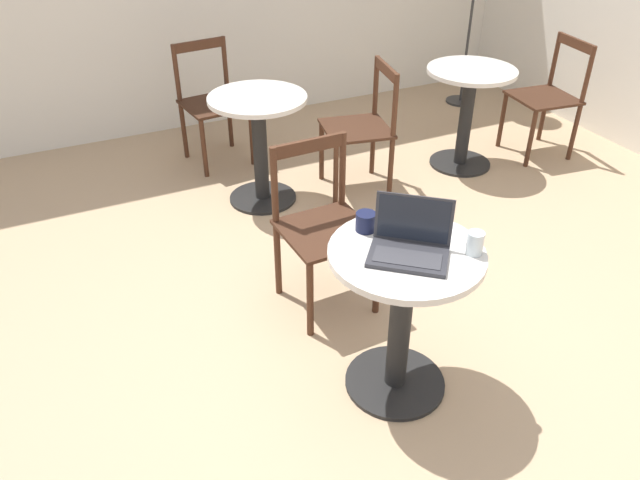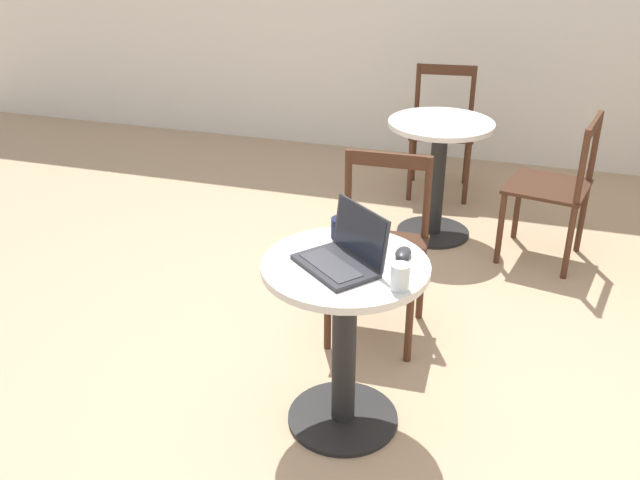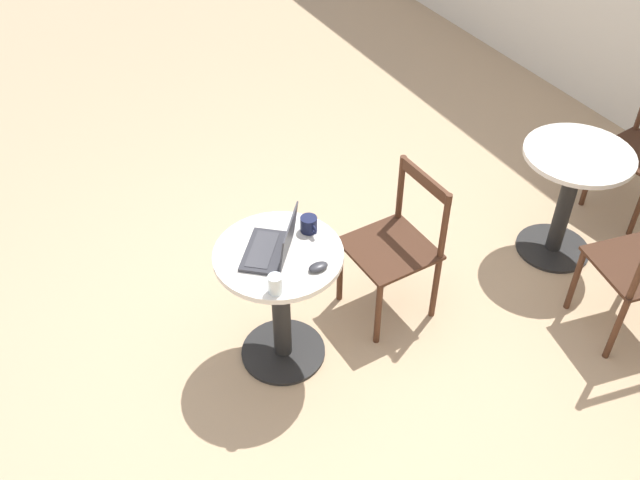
{
  "view_description": "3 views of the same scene",
  "coord_description": "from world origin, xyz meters",
  "px_view_note": "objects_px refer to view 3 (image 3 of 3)",
  "views": [
    {
      "loc": [
        -1.08,
        -1.94,
        2.17
      ],
      "look_at": [
        -0.06,
        0.19,
        0.62
      ],
      "focal_mm": 35.0,
      "sensor_mm": 36.0,
      "label": 1
    },
    {
      "loc": [
        0.74,
        -2.51,
        2.03
      ],
      "look_at": [
        -0.04,
        0.02,
        0.71
      ],
      "focal_mm": 40.0,
      "sensor_mm": 36.0,
      "label": 2
    },
    {
      "loc": [
        2.47,
        -1.29,
        3.09
      ],
      "look_at": [
        -0.02,
        0.1,
        0.58
      ],
      "focal_mm": 40.0,
      "sensor_mm": 36.0,
      "label": 3
    }
  ],
  "objects_px": {
    "chair_near_back": "(396,247)",
    "mouse": "(318,267)",
    "cafe_table_far": "(570,188)",
    "laptop": "(273,247)",
    "cafe_table_near": "(280,289)",
    "mug": "(309,224)",
    "drinking_glass": "(275,284)"
  },
  "relations": [
    {
      "from": "chair_near_back",
      "to": "mouse",
      "type": "height_order",
      "value": "chair_near_back"
    },
    {
      "from": "cafe_table_far",
      "to": "mouse",
      "type": "relative_size",
      "value": 7.53
    },
    {
      "from": "cafe_table_far",
      "to": "laptop",
      "type": "height_order",
      "value": "laptop"
    },
    {
      "from": "cafe_table_near",
      "to": "mug",
      "type": "height_order",
      "value": "mug"
    },
    {
      "from": "mug",
      "to": "drinking_glass",
      "type": "xyz_separation_m",
      "value": [
        0.31,
        -0.34,
        0.01
      ]
    },
    {
      "from": "cafe_table_far",
      "to": "mouse",
      "type": "height_order",
      "value": "mouse"
    },
    {
      "from": "cafe_table_far",
      "to": "drinking_glass",
      "type": "xyz_separation_m",
      "value": [
        0.15,
        -2.04,
        0.3
      ]
    },
    {
      "from": "chair_near_back",
      "to": "laptop",
      "type": "height_order",
      "value": "laptop"
    },
    {
      "from": "cafe_table_near",
      "to": "mouse",
      "type": "relative_size",
      "value": 7.53
    },
    {
      "from": "mouse",
      "to": "drinking_glass",
      "type": "relative_size",
      "value": 1.03
    },
    {
      "from": "chair_near_back",
      "to": "laptop",
      "type": "distance_m",
      "value": 0.83
    },
    {
      "from": "cafe_table_far",
      "to": "mouse",
      "type": "bearing_deg",
      "value": -86.21
    },
    {
      "from": "chair_near_back",
      "to": "mouse",
      "type": "bearing_deg",
      "value": -70.22
    },
    {
      "from": "cafe_table_near",
      "to": "chair_near_back",
      "type": "height_order",
      "value": "chair_near_back"
    },
    {
      "from": "chair_near_back",
      "to": "mug",
      "type": "relative_size",
      "value": 7.29
    },
    {
      "from": "drinking_glass",
      "to": "chair_near_back",
      "type": "bearing_deg",
      "value": 106.65
    },
    {
      "from": "cafe_table_far",
      "to": "laptop",
      "type": "xyz_separation_m",
      "value": [
        -0.08,
        -1.94,
        0.3
      ]
    },
    {
      "from": "laptop",
      "to": "mouse",
      "type": "xyz_separation_m",
      "value": [
        0.2,
        0.14,
        -0.03
      ]
    },
    {
      "from": "cafe_table_far",
      "to": "mug",
      "type": "bearing_deg",
      "value": -95.05
    },
    {
      "from": "laptop",
      "to": "mug",
      "type": "relative_size",
      "value": 3.18
    },
    {
      "from": "drinking_glass",
      "to": "laptop",
      "type": "bearing_deg",
      "value": 155.59
    },
    {
      "from": "cafe_table_near",
      "to": "mug",
      "type": "xyz_separation_m",
      "value": [
        -0.07,
        0.21,
        0.3
      ]
    },
    {
      "from": "cafe_table_near",
      "to": "laptop",
      "type": "distance_m",
      "value": 0.3
    },
    {
      "from": "mouse",
      "to": "drinking_glass",
      "type": "distance_m",
      "value": 0.25
    },
    {
      "from": "laptop",
      "to": "chair_near_back",
      "type": "bearing_deg",
      "value": 91.56
    },
    {
      "from": "cafe_table_near",
      "to": "chair_near_back",
      "type": "distance_m",
      "value": 0.73
    },
    {
      "from": "chair_near_back",
      "to": "laptop",
      "type": "relative_size",
      "value": 2.29
    },
    {
      "from": "mug",
      "to": "mouse",
      "type": "bearing_deg",
      "value": -19.6
    },
    {
      "from": "cafe_table_near",
      "to": "drinking_glass",
      "type": "relative_size",
      "value": 7.75
    },
    {
      "from": "mug",
      "to": "cafe_table_near",
      "type": "bearing_deg",
      "value": -71.04
    },
    {
      "from": "cafe_table_far",
      "to": "mouse",
      "type": "xyz_separation_m",
      "value": [
        0.12,
        -1.8,
        0.27
      ]
    },
    {
      "from": "cafe_table_near",
      "to": "laptop",
      "type": "bearing_deg",
      "value": -99.55
    }
  ]
}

